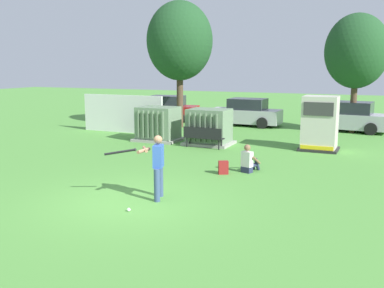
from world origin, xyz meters
name	(u,v)px	position (x,y,z in m)	size (l,w,h in m)	color
ground_plane	(131,201)	(0.00, 0.00, 0.00)	(96.00, 96.00, 0.00)	#51933D
fence_panel	(122,114)	(-6.95, 10.50, 1.00)	(4.80, 0.12, 2.00)	silver
transformer_west	(158,124)	(-3.91, 8.87, 0.79)	(2.10, 1.70, 1.62)	#9E9B93
transformer_mid_west	(209,127)	(-1.31, 8.89, 0.79)	(2.10, 1.70, 1.62)	#9E9B93
generator_enclosure	(320,124)	(3.47, 9.49, 1.14)	(1.60, 1.40, 2.30)	#262626
park_bench	(203,136)	(-1.20, 7.92, 0.54)	(1.82, 0.49, 0.92)	black
batter	(156,164)	(0.51, 0.49, 0.98)	(1.60, 0.78, 1.74)	#384C75
sports_ball	(129,210)	(0.39, -0.74, 0.04)	(0.09, 0.09, 0.09)	white
seated_spectator	(249,161)	(1.89, 4.48, 0.38)	(0.64, 0.79, 0.96)	#282D4C
backpack	(223,168)	(1.20, 3.86, 0.21)	(0.38, 0.36, 0.44)	maroon
tree_left	(180,41)	(-4.99, 13.56, 4.89)	(3.73, 3.73, 7.13)	#4C3828
tree_center_left	(357,51)	(4.34, 15.33, 4.27)	(3.26, 3.26, 6.22)	#4C3828
parked_car_leftmost	(166,109)	(-7.22, 16.08, 0.75)	(4.38, 2.32, 1.62)	maroon
parked_car_left_of_center	(246,113)	(-1.71, 15.79, 0.75)	(4.22, 1.95, 1.62)	#B2B2B7
parked_car_right_of_center	(349,118)	(4.13, 15.78, 0.75)	(4.34, 2.22, 1.62)	#B2B2B7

